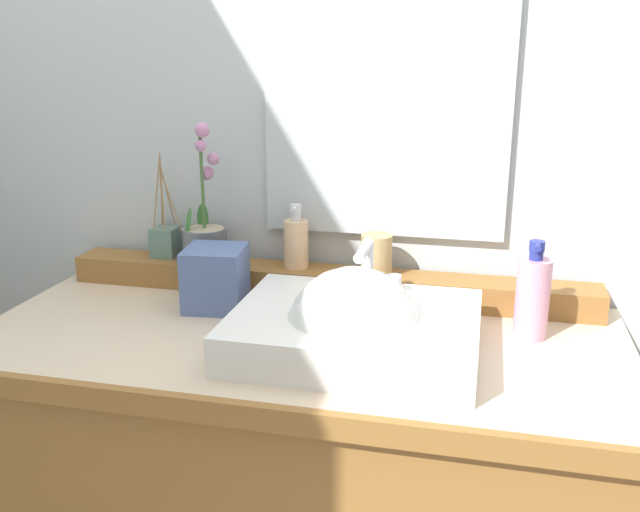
{
  "coord_description": "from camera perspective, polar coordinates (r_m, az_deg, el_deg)",
  "views": [
    {
      "loc": [
        0.36,
        -1.29,
        1.45
      ],
      "look_at": [
        0.05,
        -0.01,
        1.05
      ],
      "focal_mm": 39.49,
      "sensor_mm": 36.0,
      "label": 1
    }
  ],
  "objects": [
    {
      "name": "wall_back",
      "position": [
        1.74,
        1.69,
        14.36
      ],
      "size": [
        2.83,
        0.2,
        2.75
      ],
      "primitive_type": "cube",
      "color": "silver",
      "rests_on": "ground"
    },
    {
      "name": "back_ledge",
      "position": [
        1.66,
        0.34,
        -2.15
      ],
      "size": [
        1.25,
        0.1,
        0.06
      ],
      "primitive_type": "cube",
      "color": "brown",
      "rests_on": "vanity_cabinet"
    },
    {
      "name": "sink_basin",
      "position": [
        1.36,
        2.78,
        -6.22
      ],
      "size": [
        0.47,
        0.38,
        0.28
      ],
      "color": "white",
      "rests_on": "vanity_cabinet"
    },
    {
      "name": "potted_plant",
      "position": [
        1.71,
        -9.31,
        1.79
      ],
      "size": [
        0.11,
        0.11,
        0.34
      ],
      "color": "slate",
      "rests_on": "back_ledge"
    },
    {
      "name": "soap_dispenser",
      "position": [
        1.66,
        -1.96,
        1.15
      ],
      "size": [
        0.06,
        0.06,
        0.15
      ],
      "color": "#E4BA8C",
      "rests_on": "back_ledge"
    },
    {
      "name": "tumbler_cup",
      "position": [
        1.61,
        4.6,
        0.08
      ],
      "size": [
        0.07,
        0.07,
        0.09
      ],
      "primitive_type": "cylinder",
      "color": "tan",
      "rests_on": "back_ledge"
    },
    {
      "name": "reed_diffuser",
      "position": [
        1.79,
        -12.42,
        1.26
      ],
      "size": [
        0.08,
        0.08,
        0.26
      ],
      "color": "slate",
      "rests_on": "back_ledge"
    },
    {
      "name": "lotion_bottle",
      "position": [
        1.47,
        16.84,
        -3.15
      ],
      "size": [
        0.07,
        0.07,
        0.2
      ],
      "color": "pink",
      "rests_on": "vanity_cabinet"
    },
    {
      "name": "tissue_box",
      "position": [
        1.59,
        -8.45,
        -1.77
      ],
      "size": [
        0.14,
        0.14,
        0.14
      ],
      "primitive_type": "cube",
      "rotation": [
        0.0,
        0.0,
        0.12
      ],
      "color": "#4F669B",
      "rests_on": "vanity_cabinet"
    },
    {
      "name": "mirror",
      "position": [
        1.61,
        5.3,
        12.0
      ],
      "size": [
        0.56,
        0.02,
        0.59
      ],
      "primitive_type": "cube",
      "color": "silver"
    }
  ]
}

